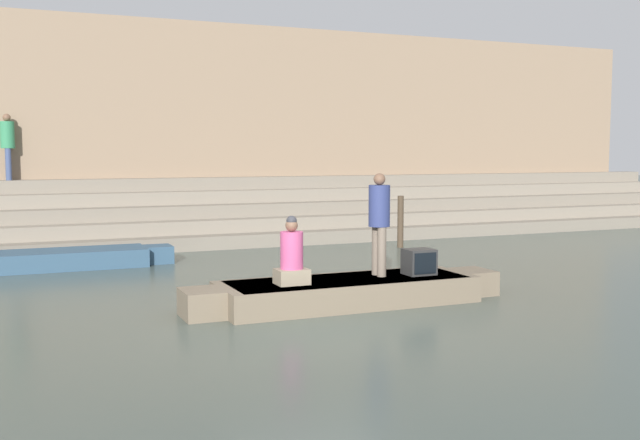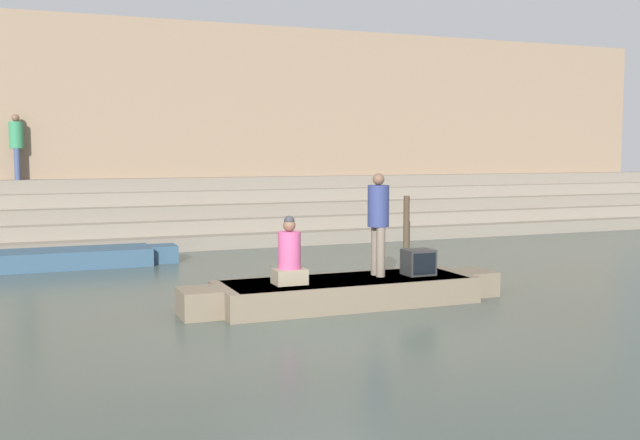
# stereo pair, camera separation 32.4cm
# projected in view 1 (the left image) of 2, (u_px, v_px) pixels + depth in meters

# --- Properties ---
(ground_plane) EXTENTS (120.00, 120.00, 0.00)m
(ground_plane) POSITION_uv_depth(u_px,v_px,m) (316.00, 326.00, 11.09)
(ground_plane) COLOR #47544C
(ghat_steps) EXTENTS (36.00, 2.96, 1.82)m
(ghat_steps) POSITION_uv_depth(u_px,v_px,m) (167.00, 220.00, 20.91)
(ghat_steps) COLOR gray
(ghat_steps) RESTS_ON ground
(back_wall) EXTENTS (34.20, 1.28, 6.40)m
(back_wall) POSITION_uv_depth(u_px,v_px,m) (154.00, 132.00, 22.22)
(back_wall) COLOR #937A60
(back_wall) RESTS_ON ground
(rowboat_main) EXTENTS (5.66, 1.54, 0.44)m
(rowboat_main) POSITION_uv_depth(u_px,v_px,m) (348.00, 291.00, 12.65)
(rowboat_main) COLOR #756651
(rowboat_main) RESTS_ON ground
(person_standing) EXTENTS (0.37, 0.37, 1.78)m
(person_standing) POSITION_uv_depth(u_px,v_px,m) (379.00, 217.00, 12.88)
(person_standing) COLOR #756656
(person_standing) RESTS_ON rowboat_main
(person_rowing) EXTENTS (0.52, 0.41, 1.12)m
(person_rowing) POSITION_uv_depth(u_px,v_px,m) (292.00, 257.00, 12.09)
(person_rowing) COLOR gray
(person_rowing) RESTS_ON rowboat_main
(tv_set) EXTENTS (0.51, 0.43, 0.45)m
(tv_set) POSITION_uv_depth(u_px,v_px,m) (419.00, 262.00, 13.07)
(tv_set) COLOR #2D2D2D
(tv_set) RESTS_ON rowboat_main
(moored_boat_shore) EXTENTS (5.62, 1.22, 0.40)m
(moored_boat_shore) POSITION_uv_depth(u_px,v_px,m) (44.00, 260.00, 16.44)
(moored_boat_shore) COLOR #33516B
(moored_boat_shore) RESTS_ON ground
(mooring_post) EXTENTS (0.17, 0.17, 1.40)m
(mooring_post) POSITION_uv_depth(u_px,v_px,m) (400.00, 222.00, 20.15)
(mooring_post) COLOR #473828
(mooring_post) RESTS_ON ground
(person_on_steps) EXTENTS (0.36, 0.36, 1.76)m
(person_on_steps) POSITION_uv_depth(u_px,v_px,m) (8.00, 142.00, 19.86)
(person_on_steps) COLOR #3D4C75
(person_on_steps) RESTS_ON ghat_steps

